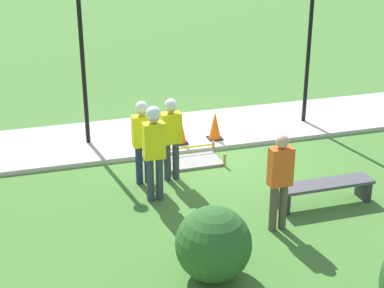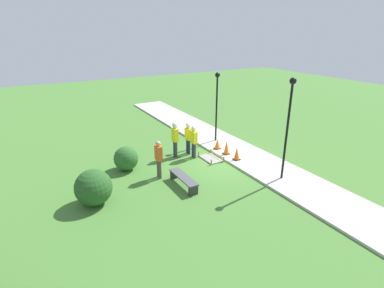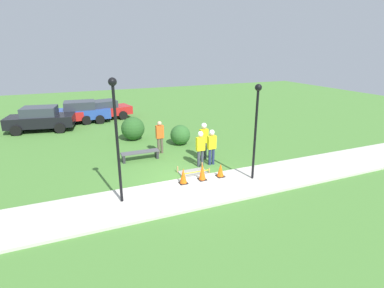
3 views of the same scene
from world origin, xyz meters
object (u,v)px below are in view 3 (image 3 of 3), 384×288
(traffic_cone_near_patch, at_px, (183,176))
(traffic_cone_far_patch, at_px, (202,172))
(lamppost_near, at_px, (256,119))
(parked_car_red, at_px, (101,110))
(worker_supervisor, at_px, (212,144))
(worker_trainee, at_px, (200,146))
(park_bench, at_px, (140,154))
(lamppost_far, at_px, (116,125))
(traffic_cone_sidewalk_edge, at_px, (221,170))
(parked_car_blue, at_px, (80,112))
(bystander_in_orange_shirt, at_px, (160,135))
(worker_assistant, at_px, (204,137))
(parked_car_black, at_px, (41,119))

(traffic_cone_near_patch, distance_m, traffic_cone_far_patch, 0.86)
(lamppost_near, height_order, parked_car_red, lamppost_near)
(traffic_cone_near_patch, bearing_deg, worker_supervisor, 38.06)
(traffic_cone_near_patch, height_order, worker_trainee, worker_trainee)
(park_bench, bearing_deg, parked_car_red, 94.22)
(lamppost_far, bearing_deg, lamppost_near, -1.59)
(traffic_cone_sidewalk_edge, xyz_separation_m, parked_car_blue, (-4.91, 13.07, 0.43))
(worker_supervisor, distance_m, bystander_in_orange_shirt, 3.09)
(worker_assistant, height_order, parked_car_red, worker_assistant)
(worker_trainee, relative_size, parked_car_red, 0.36)
(worker_assistant, bearing_deg, traffic_cone_far_patch, -116.21)
(lamppost_far, distance_m, parked_car_blue, 13.78)
(traffic_cone_sidewalk_edge, bearing_deg, parked_car_red, 104.25)
(traffic_cone_far_patch, bearing_deg, worker_trainee, 68.24)
(bystander_in_orange_shirt, relative_size, parked_car_red, 0.37)
(traffic_cone_sidewalk_edge, bearing_deg, worker_supervisor, 77.11)
(worker_assistant, distance_m, worker_trainee, 0.98)
(parked_car_red, bearing_deg, traffic_cone_sidewalk_edge, -88.31)
(lamppost_near, bearing_deg, worker_supervisor, 109.25)
(traffic_cone_far_patch, relative_size, lamppost_near, 0.18)
(worker_trainee, xyz_separation_m, parked_car_black, (-7.31, 10.01, -0.19))
(worker_assistant, height_order, parked_car_blue, worker_assistant)
(traffic_cone_far_patch, xyz_separation_m, worker_trainee, (0.65, 1.62, 0.57))
(lamppost_far, bearing_deg, worker_assistant, 32.44)
(parked_car_blue, bearing_deg, lamppost_far, -83.79)
(worker_assistant, bearing_deg, traffic_cone_sidewalk_edge, -97.77)
(lamppost_near, height_order, parked_car_black, lamppost_near)
(traffic_cone_near_patch, bearing_deg, bystander_in_orange_shirt, 86.01)
(park_bench, relative_size, lamppost_far, 0.43)
(traffic_cone_sidewalk_edge, height_order, lamppost_near, lamppost_near)
(worker_trainee, height_order, bystander_in_orange_shirt, bystander_in_orange_shirt)
(worker_trainee, bearing_deg, parked_car_blue, 112.33)
(traffic_cone_near_patch, xyz_separation_m, lamppost_near, (2.91, -0.67, 2.27))
(worker_trainee, distance_m, lamppost_near, 3.18)
(lamppost_near, bearing_deg, traffic_cone_far_patch, 161.43)
(parked_car_red, bearing_deg, traffic_cone_near_patch, -95.47)
(traffic_cone_near_patch, relative_size, parked_car_blue, 0.15)
(traffic_cone_sidewalk_edge, bearing_deg, worker_trainee, 97.53)
(worker_supervisor, height_order, worker_trainee, worker_supervisor)
(worker_supervisor, bearing_deg, lamppost_near, -70.75)
(parked_car_blue, bearing_deg, traffic_cone_near_patch, -72.56)
(worker_trainee, bearing_deg, worker_supervisor, 0.42)
(park_bench, height_order, worker_trainee, worker_trainee)
(parked_car_red, bearing_deg, worker_supervisor, -84.75)
(parked_car_red, bearing_deg, parked_car_black, -170.17)
(traffic_cone_sidewalk_edge, xyz_separation_m, lamppost_near, (1.18, -0.68, 2.31))
(parked_car_blue, bearing_deg, worker_supervisor, -61.43)
(traffic_cone_near_patch, relative_size, parked_car_black, 0.15)
(traffic_cone_sidewalk_edge, relative_size, worker_supervisor, 0.33)
(park_bench, distance_m, parked_car_black, 9.45)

